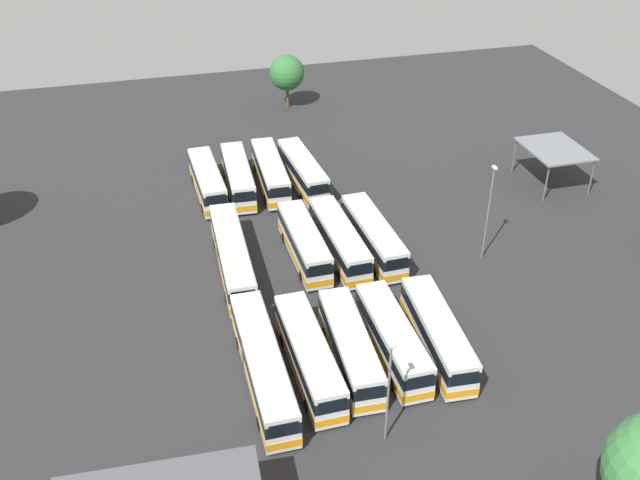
% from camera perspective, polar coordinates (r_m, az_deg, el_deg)
% --- Properties ---
extents(ground_plane, '(108.34, 108.34, 0.00)m').
position_cam_1_polar(ground_plane, '(66.41, -1.35, -1.65)').
color(ground_plane, '#28282B').
extents(bus_row0_slot0, '(11.01, 2.84, 3.42)m').
position_cam_1_polar(bus_row0_slot0, '(77.17, -9.00, 4.70)').
color(bus_row0_slot0, silver).
rests_on(bus_row0_slot0, ground_plane).
extents(bus_row0_slot1, '(11.47, 2.98, 3.42)m').
position_cam_1_polar(bus_row0_slot1, '(77.64, -6.58, 5.07)').
color(bus_row0_slot1, silver).
rests_on(bus_row0_slot1, ground_plane).
extents(bus_row0_slot2, '(11.75, 2.90, 3.42)m').
position_cam_1_polar(bus_row0_slot2, '(78.24, -3.98, 5.44)').
color(bus_row0_slot2, silver).
rests_on(bus_row0_slot2, ground_plane).
extents(bus_row0_slot3, '(11.46, 3.16, 3.42)m').
position_cam_1_polar(bus_row0_slot3, '(78.36, -1.39, 5.56)').
color(bus_row0_slot3, silver).
rests_on(bus_row0_slot3, ground_plane).
extents(bus_row1_slot0, '(14.15, 2.87, 3.42)m').
position_cam_1_polar(bus_row1_slot0, '(64.33, -7.04, -1.22)').
color(bus_row1_slot0, silver).
rests_on(bus_row1_slot0, ground_plane).
extents(bus_row1_slot2, '(10.98, 2.64, 3.42)m').
position_cam_1_polar(bus_row1_slot2, '(65.62, -1.28, -0.22)').
color(bus_row1_slot2, silver).
rests_on(bus_row1_slot2, ground_plane).
extents(bus_row1_slot3, '(11.85, 2.79, 3.42)m').
position_cam_1_polar(bus_row1_slot3, '(66.04, 1.56, 0.01)').
color(bus_row1_slot3, silver).
rests_on(bus_row1_slot3, ground_plane).
extents(bus_row1_slot4, '(11.71, 2.83, 3.42)m').
position_cam_1_polar(bus_row1_slot4, '(66.81, 4.28, 0.34)').
color(bus_row1_slot4, silver).
rests_on(bus_row1_slot4, ground_plane).
extents(bus_row2_slot0, '(14.09, 2.53, 3.42)m').
position_cam_1_polar(bus_row2_slot0, '(52.71, -4.61, -9.86)').
color(bus_row2_slot0, silver).
rests_on(bus_row2_slot0, ground_plane).
extents(bus_row2_slot1, '(11.95, 2.68, 3.42)m').
position_cam_1_polar(bus_row2_slot1, '(53.23, -0.89, -9.23)').
color(bus_row2_slot1, silver).
rests_on(bus_row2_slot1, ground_plane).
extents(bus_row2_slot2, '(11.24, 2.99, 3.42)m').
position_cam_1_polar(bus_row2_slot2, '(53.99, 2.42, -8.55)').
color(bus_row2_slot2, silver).
rests_on(bus_row2_slot2, ground_plane).
extents(bus_row2_slot3, '(11.05, 2.55, 3.42)m').
position_cam_1_polar(bus_row2_slot3, '(54.95, 5.83, -7.86)').
color(bus_row2_slot3, silver).
rests_on(bus_row2_slot3, ground_plane).
extents(bus_row2_slot4, '(11.52, 3.24, 3.42)m').
position_cam_1_polar(bus_row2_slot4, '(55.85, 9.38, -7.40)').
color(bus_row2_slot4, silver).
rests_on(bus_row2_slot4, ground_plane).
extents(maintenance_shelter, '(7.53, 6.03, 4.25)m').
position_cam_1_polar(maintenance_shelter, '(82.03, 18.29, 6.85)').
color(maintenance_shelter, slate).
rests_on(maintenance_shelter, ground_plane).
extents(lamp_post_by_building, '(0.56, 0.28, 9.48)m').
position_cam_1_polar(lamp_post_by_building, '(65.90, 13.34, 2.38)').
color(lamp_post_by_building, slate).
rests_on(lamp_post_by_building, ground_plane).
extents(lamp_post_far_corner, '(0.56, 0.28, 8.37)m').
position_cam_1_polar(lamp_post_far_corner, '(46.92, 5.51, -11.75)').
color(lamp_post_far_corner, slate).
rests_on(lamp_post_far_corner, ground_plane).
extents(tree_south_edge, '(4.73, 4.73, 7.25)m').
position_cam_1_polar(tree_south_edge, '(98.54, -2.66, 13.22)').
color(tree_south_edge, brown).
rests_on(tree_south_edge, ground_plane).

